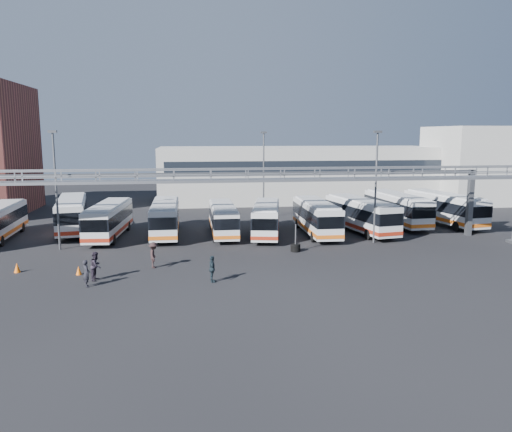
{
  "coord_description": "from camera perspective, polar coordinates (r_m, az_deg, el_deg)",
  "views": [
    {
      "loc": [
        -4.87,
        -36.12,
        9.87
      ],
      "look_at": [
        0.9,
        6.0,
        2.9
      ],
      "focal_mm": 35.0,
      "sensor_mm": 36.0,
      "label": 1
    }
  ],
  "objects": [
    {
      "name": "light_pole_mid",
      "position": [
        46.49,
        13.55,
        3.94
      ],
      "size": [
        0.7,
        0.35,
        10.21
      ],
      "color": "#4C4F54",
      "rests_on": "ground"
    },
    {
      "name": "cone_right",
      "position": [
        37.83,
        -19.61,
        -5.87
      ],
      "size": [
        0.51,
        0.51,
        0.63
      ],
      "primitive_type": "cone",
      "rotation": [
        0.0,
        0.0,
        0.37
      ],
      "color": "orange",
      "rests_on": "ground"
    },
    {
      "name": "pedestrian_c",
      "position": [
        38.05,
        -11.61,
        -4.4
      ],
      "size": [
        0.76,
        1.28,
        1.95
      ],
      "primitive_type": "imported",
      "rotation": [
        0.0,
        0.0,
        1.6
      ],
      "color": "black",
      "rests_on": "ground"
    },
    {
      "name": "tire_stack",
      "position": [
        42.66,
        4.53,
        -3.55
      ],
      "size": [
        0.83,
        0.83,
        2.37
      ],
      "color": "black",
      "rests_on": "ground"
    },
    {
      "name": "bus_3",
      "position": [
        49.83,
        -10.34,
        -0.11
      ],
      "size": [
        2.58,
        11.0,
        3.34
      ],
      "rotation": [
        0.0,
        0.0,
        0.0
      ],
      "color": "silver",
      "rests_on": "ground"
    },
    {
      "name": "building_right",
      "position": [
        80.6,
        24.46,
        5.37
      ],
      "size": [
        14.0,
        12.0,
        11.0
      ],
      "primitive_type": "cube",
      "color": "#B2B2AD",
      "rests_on": "ground"
    },
    {
      "name": "bus_6",
      "position": [
        49.86,
        6.89,
        -0.02
      ],
      "size": [
        2.68,
        11.02,
        3.34
      ],
      "rotation": [
        0.0,
        0.0,
        -0.01
      ],
      "color": "silver",
      "rests_on": "ground"
    },
    {
      "name": "warehouse",
      "position": [
        76.24,
        5.02,
        4.86
      ],
      "size": [
        42.0,
        14.0,
        8.0
      ],
      "primitive_type": "cube",
      "color": "#9E9E99",
      "rests_on": "ground"
    },
    {
      "name": "bus_7",
      "position": [
        51.76,
        11.88,
        0.24
      ],
      "size": [
        4.48,
        11.5,
        3.41
      ],
      "rotation": [
        0.0,
        0.0,
        0.17
      ],
      "color": "silver",
      "rests_on": "ground"
    },
    {
      "name": "pedestrian_d",
      "position": [
        33.87,
        -5.03,
        -6.07
      ],
      "size": [
        0.51,
        1.09,
        1.82
      ],
      "primitive_type": "imported",
      "rotation": [
        0.0,
        0.0,
        1.64
      ],
      "color": "black",
      "rests_on": "ground"
    },
    {
      "name": "light_pole_left",
      "position": [
        45.69,
        -21.91,
        3.44
      ],
      "size": [
        0.7,
        0.35,
        10.21
      ],
      "color": "#4C4F54",
      "rests_on": "ground"
    },
    {
      "name": "bus_2",
      "position": [
        50.1,
        -16.47,
        -0.32
      ],
      "size": [
        3.37,
        11.03,
        3.3
      ],
      "rotation": [
        0.0,
        0.0,
        -0.08
      ],
      "color": "silver",
      "rests_on": "ground"
    },
    {
      "name": "ground",
      "position": [
        37.76,
        -0.12,
        -5.84
      ],
      "size": [
        140.0,
        140.0,
        0.0
      ],
      "primitive_type": "plane",
      "color": "black",
      "rests_on": "ground"
    },
    {
      "name": "gantry",
      "position": [
        42.5,
        -1.18,
        3.41
      ],
      "size": [
        51.4,
        5.15,
        7.1
      ],
      "color": "gray",
      "rests_on": "ground"
    },
    {
      "name": "bus_1",
      "position": [
        54.31,
        -20.3,
        0.32
      ],
      "size": [
        4.53,
        11.74,
        3.48
      ],
      "rotation": [
        0.0,
        0.0,
        0.17
      ],
      "color": "silver",
      "rests_on": "ground"
    },
    {
      "name": "bus_8",
      "position": [
        56.87,
        15.78,
        0.92
      ],
      "size": [
        3.39,
        11.57,
        3.47
      ],
      "rotation": [
        0.0,
        0.0,
        0.07
      ],
      "color": "silver",
      "rests_on": "ground"
    },
    {
      "name": "bus_4",
      "position": [
        49.32,
        -3.79,
        -0.24
      ],
      "size": [
        2.36,
        10.15,
        3.08
      ],
      "rotation": [
        0.0,
        0.0,
        -0.0
      ],
      "color": "silver",
      "rests_on": "ground"
    },
    {
      "name": "pedestrian_a",
      "position": [
        34.62,
        -18.82,
        -6.22
      ],
      "size": [
        0.65,
        0.77,
        1.79
      ],
      "primitive_type": "imported",
      "rotation": [
        0.0,
        0.0,
        1.97
      ],
      "color": "black",
      "rests_on": "ground"
    },
    {
      "name": "light_pole_back",
      "position": [
        58.94,
        0.88,
        5.28
      ],
      "size": [
        0.7,
        0.35,
        10.21
      ],
      "color": "#4C4F54",
      "rests_on": "ground"
    },
    {
      "name": "pedestrian_b",
      "position": [
        35.95,
        -17.81,
        -5.45
      ],
      "size": [
        0.94,
        1.1,
        1.97
      ],
      "primitive_type": "imported",
      "rotation": [
        0.0,
        0.0,
        1.35
      ],
      "color": "#231D29",
      "rests_on": "ground"
    },
    {
      "name": "bus_5",
      "position": [
        48.95,
        1.18,
        -0.23
      ],
      "size": [
        4.36,
        10.77,
        3.19
      ],
      "rotation": [
        0.0,
        0.0,
        -0.19
      ],
      "color": "silver",
      "rests_on": "ground"
    },
    {
      "name": "cone_left",
      "position": [
        40.13,
        -25.64,
        -5.34
      ],
      "size": [
        0.56,
        0.56,
        0.72
      ],
      "primitive_type": "cone",
      "rotation": [
        0.0,
        0.0,
        -0.29
      ],
      "color": "orange",
      "rests_on": "ground"
    },
    {
      "name": "bus_9",
      "position": [
        58.66,
        20.68,
        0.92
      ],
      "size": [
        4.5,
        11.75,
        3.49
      ],
      "rotation": [
        0.0,
        0.0,
        0.16
      ],
      "color": "silver",
      "rests_on": "ground"
    }
  ]
}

